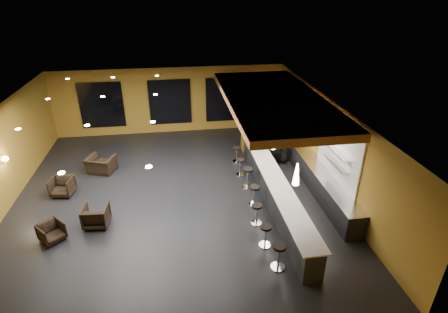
{
  "coord_description": "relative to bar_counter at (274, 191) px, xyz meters",
  "views": [
    {
      "loc": [
        0.21,
        -11.55,
        7.48
      ],
      "look_at": [
        2.0,
        0.5,
        1.3
      ],
      "focal_mm": 28.0,
      "sensor_mm": 36.0,
      "label": 1
    }
  ],
  "objects": [
    {
      "name": "floor",
      "position": [
        -3.65,
        1.0,
        -0.55
      ],
      "size": [
        12.0,
        13.0,
        0.1
      ],
      "primitive_type": "cube",
      "color": "black",
      "rests_on": "ground"
    },
    {
      "name": "ceiling",
      "position": [
        -3.65,
        1.0,
        3.05
      ],
      "size": [
        12.0,
        13.0,
        0.1
      ],
      "primitive_type": "cube",
      "color": "black"
    },
    {
      "name": "wall_back",
      "position": [
        -3.65,
        7.55,
        1.25
      ],
      "size": [
        12.0,
        0.1,
        3.5
      ],
      "primitive_type": "cube",
      "color": "olive",
      "rests_on": "floor"
    },
    {
      "name": "wall_front",
      "position": [
        -3.65,
        -5.55,
        1.25
      ],
      "size": [
        12.0,
        0.1,
        3.5
      ],
      "primitive_type": "cube",
      "color": "olive",
      "rests_on": "floor"
    },
    {
      "name": "wall_right",
      "position": [
        2.4,
        1.0,
        1.25
      ],
      "size": [
        0.1,
        13.0,
        3.5
      ],
      "primitive_type": "cube",
      "color": "olive",
      "rests_on": "floor"
    },
    {
      "name": "wood_soffit",
      "position": [
        0.35,
        2.0,
        2.86
      ],
      "size": [
        3.6,
        8.0,
        0.28
      ],
      "primitive_type": "cube",
      "color": "#B77235",
      "rests_on": "ceiling"
    },
    {
      "name": "window_left",
      "position": [
        -7.15,
        7.44,
        1.2
      ],
      "size": [
        2.2,
        0.06,
        2.4
      ],
      "primitive_type": "cube",
      "color": "black",
      "rests_on": "wall_back"
    },
    {
      "name": "window_center",
      "position": [
        -3.65,
        7.44,
        1.2
      ],
      "size": [
        2.2,
        0.06,
        2.4
      ],
      "primitive_type": "cube",
      "color": "black",
      "rests_on": "wall_back"
    },
    {
      "name": "window_right",
      "position": [
        -0.65,
        7.44,
        1.2
      ],
      "size": [
        2.2,
        0.06,
        2.4
      ],
      "primitive_type": "cube",
      "color": "black",
      "rests_on": "wall_back"
    },
    {
      "name": "tile_backsplash",
      "position": [
        2.31,
        0.0,
        1.5
      ],
      "size": [
        0.06,
        3.2,
        2.4
      ],
      "primitive_type": "cube",
      "color": "white",
      "rests_on": "wall_right"
    },
    {
      "name": "bar_counter",
      "position": [
        0.0,
        0.0,
        0.0
      ],
      "size": [
        0.6,
        8.0,
        1.0
      ],
      "primitive_type": "cube",
      "color": "black",
      "rests_on": "floor"
    },
    {
      "name": "bar_top",
      "position": [
        0.0,
        0.0,
        0.52
      ],
      "size": [
        0.78,
        8.1,
        0.05
      ],
      "primitive_type": "cube",
      "color": "beige",
      "rests_on": "bar_counter"
    },
    {
      "name": "prep_counter",
      "position": [
        2.0,
        0.5,
        -0.07
      ],
      "size": [
        0.7,
        6.0,
        0.86
      ],
      "primitive_type": "cube",
      "color": "black",
      "rests_on": "floor"
    },
    {
      "name": "prep_top",
      "position": [
        2.0,
        0.5,
        0.39
      ],
      "size": [
        0.72,
        6.0,
        0.03
      ],
      "primitive_type": "cube",
      "color": "silver",
      "rests_on": "prep_counter"
    },
    {
      "name": "wall_shelf_lower",
      "position": [
        2.17,
        -0.2,
        1.1
      ],
      "size": [
        0.3,
        1.5,
        0.03
      ],
      "primitive_type": "cube",
      "color": "silver",
      "rests_on": "wall_right"
    },
    {
      "name": "wall_shelf_upper",
      "position": [
        2.17,
        -0.2,
        1.55
      ],
      "size": [
        0.3,
        1.5,
        0.03
      ],
      "primitive_type": "cube",
      "color": "silver",
      "rests_on": "wall_right"
    },
    {
      "name": "column",
      "position": [
        0.0,
        4.6,
        1.25
      ],
      "size": [
        0.6,
        0.6,
        3.5
      ],
      "primitive_type": "cube",
      "color": "olive",
      "rests_on": "floor"
    },
    {
      "name": "wall_sconce",
      "position": [
        -9.53,
        1.5,
        1.3
      ],
      "size": [
        0.22,
        0.22,
        0.22
      ],
      "primitive_type": "sphere",
      "color": "#FFE5B2",
      "rests_on": "wall_left"
    },
    {
      "name": "pendant_0",
      "position": [
        0.0,
        -2.0,
        1.85
      ],
      "size": [
        0.2,
        0.2,
        0.7
      ],
      "primitive_type": "cone",
      "color": "white",
      "rests_on": "wood_soffit"
    },
    {
      "name": "pendant_1",
      "position": [
        0.0,
        0.5,
        1.85
      ],
      "size": [
        0.2,
        0.2,
        0.7
      ],
      "primitive_type": "cone",
      "color": "white",
      "rests_on": "wood_soffit"
    },
    {
      "name": "pendant_2",
      "position": [
        0.0,
        3.0,
        1.85
      ],
      "size": [
        0.2,
        0.2,
        0.7
      ],
      "primitive_type": "cone",
      "color": "white",
      "rests_on": "wood_soffit"
    },
    {
      "name": "staff_a",
      "position": [
        0.84,
        2.76,
        0.31
      ],
      "size": [
        0.63,
        0.45,
        1.62
      ],
      "primitive_type": "imported",
      "rotation": [
        0.0,
        0.0,
        -0.1
      ],
      "color": "black",
      "rests_on": "floor"
    },
    {
      "name": "staff_b",
      "position": [
        1.08,
        3.64,
        0.36
      ],
      "size": [
        0.98,
        0.86,
        1.72
      ],
      "primitive_type": "imported",
      "rotation": [
        0.0,
        0.0,
        0.28
      ],
      "color": "black",
      "rests_on": "floor"
    },
    {
      "name": "staff_c",
      "position": [
        1.27,
        3.05,
        0.29
      ],
      "size": [
        0.85,
        0.63,
        1.58
      ],
      "primitive_type": "imported",
      "rotation": [
        0.0,
        0.0,
        -0.18
      ],
      "color": "black",
      "rests_on": "floor"
    },
    {
      "name": "armchair_a",
      "position": [
        -7.58,
        -1.02,
        -0.18
      ],
      "size": [
        0.97,
        0.97,
        0.64
      ],
      "primitive_type": "imported",
      "rotation": [
        0.0,
        0.0,
        0.75
      ],
      "color": "black",
      "rests_on": "floor"
    },
    {
      "name": "armchair_b",
      "position": [
        -6.3,
        -0.42,
        -0.12
      ],
      "size": [
        0.87,
        0.89,
        0.75
      ],
      "primitive_type": "imported",
      "rotation": [
        0.0,
        0.0,
        3.06
      ],
      "color": "black",
      "rests_on": "floor"
    },
    {
      "name": "armchair_c",
      "position": [
        -7.93,
        1.71,
        -0.13
      ],
      "size": [
        0.89,
        0.91,
        0.73
      ],
      "primitive_type": "imported",
      "rotation": [
        0.0,
        0.0,
        -0.14
      ],
      "color": "black",
      "rests_on": "floor"
    },
    {
      "name": "armchair_d",
      "position": [
        -6.75,
        3.37,
        -0.14
      ],
      "size": [
        1.38,
        1.29,
        0.72
      ],
      "primitive_type": "imported",
      "rotation": [
        0.0,
        0.0,
        2.8
      ],
      "color": "black",
      "rests_on": "floor"
    },
    {
      "name": "bar_stool_0",
      "position": [
        -0.78,
        -3.26,
        0.03
      ],
      "size": [
        0.42,
        0.42,
        0.82
      ],
      "rotation": [
        0.0,
        0.0,
        -0.29
      ],
      "color": "silver",
      "rests_on": "floor"
    },
    {
      "name": "bar_stool_1",
      "position": [
        -0.91,
        -2.28,
        -0.02
      ],
      "size": [
        0.38,
        0.38,
        0.75
      ],
      "rotation": [
        0.0,
        0.0,
        -0.38
      ],
      "color": "silver",
      "rests_on": "floor"
    },
    {
      "name": "bar_stool_2",
      "position": [
        -0.93,
        -1.14,
        -0.02
      ],
      "size": [
        0.38,
        0.38,
        0.74
      ],
      "rotation": [
        0.0,
        0.0,
        0.35
      ],
      "color": "silver",
      "rests_on": "floor"
    },
    {
      "name": "bar_stool_3",
      "position": [
        -0.74,
        -0.04,
        0.0
      ],
      "size": [
        0.4,
        0.4,
        0.79
      ],
      "rotation": [
        0.0,
        0.0,
        -0.37
      ],
      "color": "silver",
      "rests_on": "floor"
    },
    {
      "name": "bar_stool_4",
      "position": [
        -0.75,
        1.19,
        0.05
      ],
      "size": [
        0.44,
        0.44,
        0.86
      ],
      "rotation": [
        0.0,
        0.0,
        0.09
      ],
      "color": "silver",
      "rests_on": "floor"
    },
    {
      "name": "bar_stool_5",
      "position": [
        -0.85,
        2.22,
        -0.03
      ],
      "size": [
        0.37,
        0.37,
        0.74
      ],
      "rotation": [
        0.0,
        0.0,
        0.09
      ],
      "color": "silver",
      "rests_on": "floor"
    },
    {
      "name": "bar_stool_6",
      "position": [
        -0.78,
        3.44,
        -0.03
      ],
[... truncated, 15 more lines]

